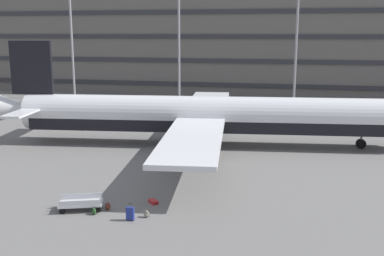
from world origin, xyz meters
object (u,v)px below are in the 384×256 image
object	(u,v)px
suitcase_silver	(153,202)
suitcase_orange	(130,213)
backpack_small	(108,207)
baggage_cart	(81,203)
backpack_purple	(146,214)
airliner	(208,116)
backpack_laid_flat	(94,211)

from	to	relation	value
suitcase_silver	suitcase_orange	size ratio (longest dim) A/B	0.78
suitcase_orange	backpack_small	bearing A→B (deg)	146.73
baggage_cart	suitcase_orange	bearing A→B (deg)	-14.59
suitcase_orange	backpack_small	size ratio (longest dim) A/B	1.98
backpack_purple	backpack_small	xyz separation A→B (m)	(-2.64, 0.62, 0.01)
airliner	suitcase_silver	xyz separation A→B (m)	(-0.75, -15.83, -2.71)
backpack_laid_flat	backpack_purple	world-z (taller)	backpack_purple
backpack_laid_flat	backpack_purple	xyz separation A→B (m)	(3.20, 0.22, 0.01)
suitcase_silver	baggage_cart	world-z (taller)	baggage_cart
suitcase_orange	baggage_cart	distance (m)	3.60
backpack_laid_flat	baggage_cart	distance (m)	1.21
airliner	suitcase_orange	bearing A→B (deg)	-93.88
suitcase_silver	baggage_cart	distance (m)	4.47
backpack_laid_flat	baggage_cart	xyz separation A→B (m)	(-1.07, 0.52, 0.22)
airliner	backpack_small	distance (m)	17.95
backpack_laid_flat	backpack_small	bearing A→B (deg)	56.72
airliner	baggage_cart	world-z (taller)	airliner
suitcase_orange	backpack_small	world-z (taller)	suitcase_orange
airliner	suitcase_silver	size ratio (longest dim) A/B	53.57
backpack_small	suitcase_silver	bearing A→B (deg)	34.58
suitcase_silver	backpack_purple	xyz separation A→B (m)	(0.26, -2.26, 0.11)
airliner	suitcase_silver	world-z (taller)	airliner
suitcase_orange	backpack_laid_flat	size ratio (longest dim) A/B	2.11
suitcase_silver	suitcase_orange	xyz separation A→B (m)	(-0.52, -2.87, 0.32)
suitcase_orange	backpack_purple	xyz separation A→B (m)	(0.78, 0.60, -0.21)
suitcase_orange	backpack_purple	distance (m)	1.01
baggage_cart	backpack_purple	bearing A→B (deg)	-4.04
suitcase_orange	baggage_cart	size ratio (longest dim) A/B	0.30
backpack_laid_flat	suitcase_silver	bearing A→B (deg)	40.23
airliner	suitcase_silver	bearing A→B (deg)	-92.70
suitcase_silver	suitcase_orange	world-z (taller)	suitcase_orange
backpack_small	baggage_cart	distance (m)	1.66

